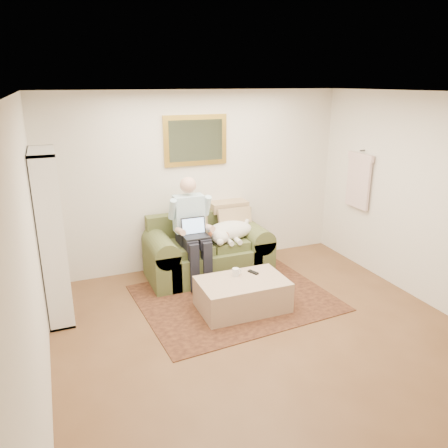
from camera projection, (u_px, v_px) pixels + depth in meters
room_shell at (265, 222)px, 4.57m from camera, size 4.51×5.00×2.61m
rug at (235, 298)px, 5.72m from camera, size 2.53×2.09×0.01m
sofa at (208, 255)px, 6.34m from camera, size 1.75×0.89×1.05m
seated_man at (193, 232)px, 5.97m from camera, size 0.58×0.82×1.47m
laptop at (195, 231)px, 5.90m from camera, size 0.34×0.27×0.25m
sleeping_dog at (230, 230)px, 6.26m from camera, size 0.72×0.45×0.27m
ottoman at (242, 294)px, 5.39m from camera, size 1.07×0.69×0.39m
coffee_mug at (236, 272)px, 5.44m from camera, size 0.08×0.08×0.10m
tv_remote at (253, 272)px, 5.53m from camera, size 0.10×0.16×0.02m
bookshelf at (51, 237)px, 5.02m from camera, size 0.28×0.80×2.00m
wall_mirror at (196, 140)px, 6.24m from camera, size 0.94×0.04×0.72m
hanging_shirt at (359, 178)px, 6.44m from camera, size 0.06×0.52×0.90m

